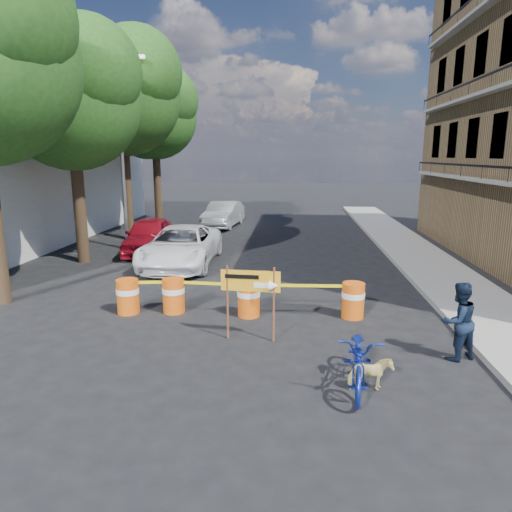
% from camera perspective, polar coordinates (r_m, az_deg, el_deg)
% --- Properties ---
extents(ground, '(120.00, 120.00, 0.00)m').
position_cam_1_polar(ground, '(10.36, -2.36, -10.32)').
color(ground, black).
rests_on(ground, ground).
extents(sidewalk_east, '(2.40, 40.00, 0.15)m').
position_cam_1_polar(sidewalk_east, '(16.73, 21.97, -2.06)').
color(sidewalk_east, gray).
rests_on(sidewalk_east, ground).
extents(tree_mid_a, '(5.25, 5.00, 8.68)m').
position_cam_1_polar(tree_mid_a, '(18.40, -21.98, 17.84)').
color(tree_mid_a, '#332316').
rests_on(tree_mid_a, ground).
extents(tree_mid_b, '(5.67, 5.40, 9.62)m').
position_cam_1_polar(tree_mid_b, '(23.06, -16.32, 18.73)').
color(tree_mid_b, '#332316').
rests_on(tree_mid_b, ground).
extents(tree_far, '(5.04, 4.80, 8.84)m').
position_cam_1_polar(tree_far, '(27.73, -12.46, 16.76)').
color(tree_far, '#332316').
rests_on(tree_far, ground).
extents(streetlamp, '(1.25, 0.18, 8.00)m').
position_cam_1_polar(streetlamp, '(20.28, -16.31, 13.02)').
color(streetlamp, gray).
rests_on(streetlamp, ground).
extents(barrel_far_left, '(0.58, 0.58, 0.90)m').
position_cam_1_polar(barrel_far_left, '(12.26, -15.73, -4.79)').
color(barrel_far_left, '#E34A0D').
rests_on(barrel_far_left, ground).
extents(barrel_mid_left, '(0.58, 0.58, 0.90)m').
position_cam_1_polar(barrel_mid_left, '(12.06, -10.26, -4.80)').
color(barrel_mid_left, '#E34A0D').
rests_on(barrel_mid_left, ground).
extents(barrel_mid_right, '(0.58, 0.58, 0.90)m').
position_cam_1_polar(barrel_mid_right, '(11.60, -0.91, -5.30)').
color(barrel_mid_right, '#E34A0D').
rests_on(barrel_mid_right, ground).
extents(barrel_far_right, '(0.58, 0.58, 0.90)m').
position_cam_1_polar(barrel_far_right, '(11.75, 12.03, -5.34)').
color(barrel_far_right, '#E34A0D').
rests_on(barrel_far_right, ground).
extents(detour_sign, '(1.31, 0.26, 1.68)m').
position_cam_1_polar(detour_sign, '(9.87, 0.19, -3.93)').
color(detour_sign, '#592D19').
rests_on(detour_sign, ground).
extents(pedestrian, '(0.96, 0.88, 1.60)m').
position_cam_1_polar(pedestrian, '(9.96, 23.96, -7.45)').
color(pedestrian, black).
rests_on(pedestrian, ground).
extents(bicycle, '(0.84, 1.17, 2.07)m').
position_cam_1_polar(bicycle, '(8.16, 12.92, -9.23)').
color(bicycle, '#13269A').
rests_on(bicycle, ground).
extents(dog, '(0.79, 0.48, 0.62)m').
position_cam_1_polar(dog, '(8.37, 14.09, -14.16)').
color(dog, '#E6D583').
rests_on(dog, ground).
extents(suv_white, '(2.47, 5.24, 1.45)m').
position_cam_1_polar(suv_white, '(17.07, -9.35, 1.21)').
color(suv_white, white).
rests_on(suv_white, ground).
extents(sedan_red, '(2.29, 4.53, 1.48)m').
position_cam_1_polar(sedan_red, '(19.60, -13.19, 2.53)').
color(sedan_red, maroon).
rests_on(sedan_red, ground).
extents(sedan_silver, '(2.01, 4.51, 1.44)m').
position_cam_1_polar(sedan_silver, '(26.19, -4.11, 5.22)').
color(sedan_silver, silver).
rests_on(sedan_silver, ground).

